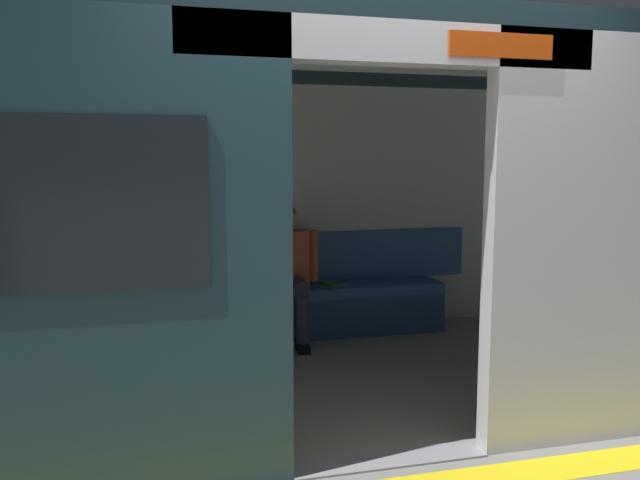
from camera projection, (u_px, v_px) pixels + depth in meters
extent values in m
plane|color=gray|center=(389.00, 461.00, 3.40)|extent=(60.00, 60.00, 0.00)
cube|color=silver|center=(575.00, 244.00, 3.50)|extent=(1.05, 0.12, 2.22)
cube|color=black|center=(579.00, 195.00, 3.46)|extent=(0.58, 0.02, 0.55)
cube|color=black|center=(78.00, 204.00, 2.77)|extent=(1.10, 0.02, 0.76)
cube|color=silver|center=(394.00, 44.00, 3.13)|extent=(2.09, 0.16, 0.20)
cube|color=#BF3F0C|center=(502.00, 45.00, 3.18)|extent=(0.56, 0.02, 0.12)
cube|color=#15272E|center=(321.00, 53.00, 4.43)|extent=(6.40, 2.91, 0.12)
cube|color=gray|center=(321.00, 376.00, 4.71)|extent=(6.08, 2.75, 0.01)
cube|color=silver|center=(282.00, 209.00, 5.89)|extent=(6.08, 0.10, 2.22)
cube|color=#38609E|center=(283.00, 258.00, 5.89)|extent=(3.52, 0.06, 0.45)
cube|color=white|center=(321.00, 67.00, 4.44)|extent=(4.48, 0.16, 0.03)
cube|color=gray|center=(389.00, 460.00, 3.39)|extent=(1.05, 0.19, 0.01)
cube|color=#38609E|center=(289.00, 292.00, 5.71)|extent=(2.79, 0.44, 0.09)
cube|color=navy|center=(294.00, 322.00, 5.55)|extent=(2.79, 0.04, 0.36)
cube|color=#CC5933|center=(286.00, 259.00, 5.65)|extent=(0.40, 0.26, 0.50)
sphere|color=tan|center=(286.00, 220.00, 5.60)|extent=(0.21, 0.21, 0.21)
sphere|color=brown|center=(286.00, 215.00, 5.61)|extent=(0.19, 0.19, 0.19)
cylinder|color=#CC5933|center=(313.00, 256.00, 5.65)|extent=(0.08, 0.08, 0.44)
cylinder|color=#CC5933|center=(259.00, 257.00, 5.58)|extent=(0.08, 0.08, 0.44)
cylinder|color=#38334C|center=(299.00, 286.00, 5.49)|extent=(0.18, 0.41, 0.14)
cylinder|color=#38334C|center=(278.00, 286.00, 5.46)|extent=(0.18, 0.41, 0.14)
cylinder|color=#38334C|center=(302.00, 321.00, 5.32)|extent=(0.10, 0.10, 0.41)
cylinder|color=#38334C|center=(280.00, 322.00, 5.30)|extent=(0.10, 0.10, 0.41)
cube|color=black|center=(303.00, 348.00, 5.30)|extent=(0.12, 0.23, 0.06)
cube|color=black|center=(281.00, 349.00, 5.28)|extent=(0.12, 0.23, 0.06)
cube|color=black|center=(233.00, 280.00, 5.57)|extent=(0.26, 0.14, 0.17)
cube|color=black|center=(234.00, 282.00, 5.50)|extent=(0.02, 0.01, 0.14)
cube|color=#33723F|center=(333.00, 284.00, 5.78)|extent=(0.21, 0.26, 0.03)
cylinder|color=silver|center=(284.00, 245.00, 3.53)|extent=(0.04, 0.04, 2.20)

